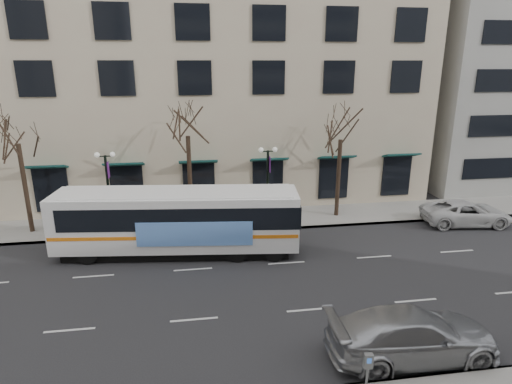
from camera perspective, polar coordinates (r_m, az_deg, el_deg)
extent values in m
plane|color=black|center=(20.94, -8.34, -13.03)|extent=(160.00, 160.00, 0.00)
cube|color=gray|center=(29.45, 1.25, -3.57)|extent=(80.00, 4.00, 0.15)
cube|color=#C3AE95|center=(39.26, -12.56, 18.92)|extent=(40.00, 20.00, 24.00)
cylinder|color=black|center=(29.82, -28.36, 0.24)|extent=(0.28, 0.28, 5.74)
cylinder|color=black|center=(27.97, -8.79, 1.36)|extent=(0.28, 0.28, 5.95)
cylinder|color=black|center=(29.69, 10.91, 1.67)|extent=(0.28, 0.28, 5.46)
cylinder|color=black|center=(28.02, -19.01, -0.37)|extent=(0.16, 0.16, 5.00)
cylinder|color=black|center=(28.77, -18.56, -4.84)|extent=(0.36, 0.36, 0.30)
cube|color=black|center=(27.43, -19.50, 4.52)|extent=(0.90, 0.06, 0.06)
sphere|color=silver|center=(27.50, -20.44, 4.67)|extent=(0.32, 0.32, 0.32)
sphere|color=silver|center=(27.33, -18.59, 4.78)|extent=(0.32, 0.32, 0.32)
cube|color=#5F2078|center=(27.59, -19.08, 2.81)|extent=(0.04, 0.45, 1.00)
cylinder|color=black|center=(27.93, 1.56, 0.52)|extent=(0.16, 0.16, 5.00)
cylinder|color=black|center=(28.69, 1.52, -3.98)|extent=(0.36, 0.36, 0.30)
cube|color=black|center=(27.34, 1.60, 5.45)|extent=(0.90, 0.06, 0.06)
sphere|color=silver|center=(27.25, 0.67, 5.63)|extent=(0.32, 0.32, 0.32)
sphere|color=silver|center=(27.40, 2.53, 5.68)|extent=(0.32, 0.32, 0.32)
cube|color=#5F2078|center=(27.54, 1.83, 3.73)|extent=(0.04, 0.45, 1.00)
cube|color=white|center=(24.23, -10.49, -3.56)|extent=(13.60, 4.41, 3.06)
cube|color=black|center=(24.87, -10.27, -7.28)|extent=(12.50, 3.95, 0.50)
cube|color=black|center=(24.02, -9.76, -2.50)|extent=(13.07, 4.40, 1.22)
cube|color=orange|center=(24.41, -10.42, -4.72)|extent=(13.47, 4.43, 0.20)
cube|color=#6196EC|center=(22.83, -8.19, -5.57)|extent=(6.09, 0.77, 1.34)
cube|color=white|center=(23.73, -10.69, -0.02)|extent=(12.90, 4.05, 0.09)
cylinder|color=black|center=(24.77, -21.58, -7.73)|extent=(1.14, 0.44, 1.11)
cylinder|color=black|center=(26.99, -19.83, -5.50)|extent=(1.14, 0.44, 1.11)
cylinder|color=black|center=(23.34, -2.53, -8.01)|extent=(1.14, 0.44, 1.11)
cylinder|color=black|center=(25.68, -2.49, -5.60)|extent=(1.14, 0.44, 1.11)
cylinder|color=black|center=(23.40, 2.43, -7.94)|extent=(1.14, 0.44, 1.11)
cylinder|color=black|center=(25.74, 2.00, -5.54)|extent=(1.14, 0.44, 1.11)
imported|color=#A8AAB0|center=(17.34, 20.12, -17.41)|extent=(6.30, 2.62, 1.82)
imported|color=silver|center=(31.68, 26.22, -2.50)|extent=(5.99, 3.31, 1.59)
cylinder|color=slate|center=(15.56, 14.57, -22.71)|extent=(0.08, 0.08, 0.91)
cube|color=slate|center=(15.19, 14.75, -20.94)|extent=(0.31, 0.22, 0.51)
cube|color=blue|center=(15.08, 14.96, -20.92)|extent=(0.14, 0.04, 0.18)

